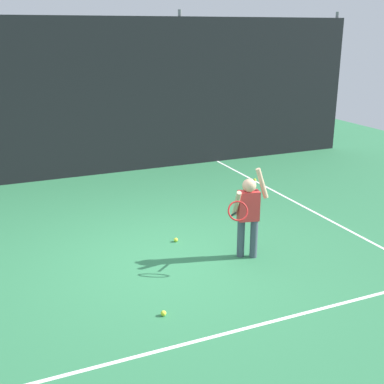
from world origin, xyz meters
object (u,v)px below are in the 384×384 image
object	(u,v)px
tennis_player	(248,211)
tennis_ball_5	(176,240)
tennis_ball_0	(163,313)
tennis_ball_3	(255,180)

from	to	relation	value
tennis_player	tennis_ball_5	xyz separation A→B (m)	(-0.75, 0.93, -0.69)
tennis_player	tennis_ball_5	distance (m)	1.38
tennis_ball_5	tennis_ball_0	bearing A→B (deg)	-115.56
tennis_ball_5	tennis_ball_3	bearing A→B (deg)	40.01
tennis_player	tennis_ball_0	xyz separation A→B (m)	(-1.68, -1.01, -0.69)
tennis_ball_0	tennis_ball_3	bearing A→B (deg)	48.97
tennis_player	tennis_ball_3	bearing A→B (deg)	70.98
tennis_ball_0	tennis_ball_5	distance (m)	2.15
tennis_player	tennis_ball_5	size ratio (longest dim) A/B	20.46
tennis_player	tennis_ball_0	world-z (taller)	tennis_player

